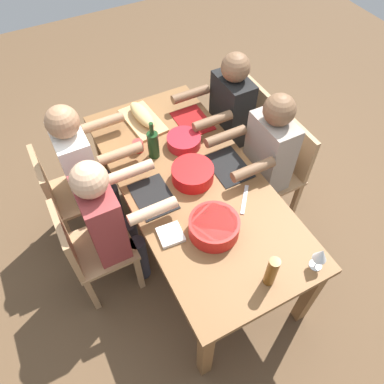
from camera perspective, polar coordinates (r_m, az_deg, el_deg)
ground_plane at (r=3.05m, az=0.00°, el=-7.35°), size 8.00×8.00×0.00m
dining_table at (r=2.51m, az=0.00°, el=0.38°), size 1.88×0.87×0.74m
chair_far_left at (r=3.23m, az=7.79°, el=9.72°), size 0.40×0.40×0.85m
diner_far_left at (r=3.00m, az=5.23°, el=11.74°), size 0.41×0.53×1.20m
chair_far_center at (r=2.95m, az=13.19°, el=3.60°), size 0.40×0.40×0.85m
diner_far_center at (r=2.70m, az=10.89°, el=5.34°), size 0.41×0.53×1.20m
chair_near_center at (r=2.55m, az=-15.46°, el=-8.28°), size 0.40×0.40×0.85m
diner_near_center at (r=2.37m, az=-12.41°, el=-4.02°), size 0.41×0.53×1.20m
chair_near_left at (r=2.86m, az=-18.58°, el=-0.13°), size 0.40×0.40×0.85m
diner_near_left at (r=2.71m, az=-16.09°, el=4.09°), size 0.41×0.53×1.20m
serving_bowl_fruit at (r=2.65m, az=-1.25°, el=7.82°), size 0.24×0.24×0.08m
serving_bowl_greens at (r=2.17m, az=3.37°, el=-5.15°), size 0.30×0.30×0.11m
serving_bowl_salad at (r=2.42m, az=0.09°, el=2.89°), size 0.27×0.27×0.10m
cutting_board at (r=2.87m, az=-7.45°, el=10.67°), size 0.42×0.26×0.02m
bread_loaf at (r=2.84m, az=-7.57°, el=11.51°), size 0.33×0.14×0.09m
wine_bottle at (r=2.54m, az=-5.90°, el=7.22°), size 0.08×0.08×0.29m
beer_bottle at (r=2.01m, az=11.96°, el=-11.73°), size 0.06×0.06×0.22m
wine_glass at (r=2.12m, az=18.94°, el=-9.06°), size 0.08×0.08×0.17m
placemat_far_left at (r=2.86m, az=0.09°, el=10.71°), size 0.32×0.23×0.01m
placemat_far_center at (r=2.54m, az=5.54°, el=3.87°), size 0.32×0.23×0.01m
placemat_near_center at (r=2.38m, az=-5.91°, el=-0.72°), size 0.32×0.23×0.01m
cup_near_left at (r=2.64m, az=-8.16°, el=6.91°), size 0.07×0.07×0.08m
carving_knife at (r=2.37m, az=7.97°, el=-1.11°), size 0.19×0.17×0.01m
napkin_stack at (r=2.20m, az=-3.27°, el=-6.46°), size 0.15×0.15×0.02m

